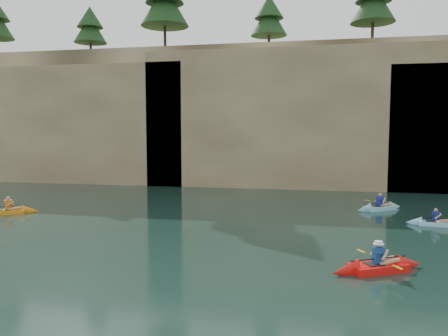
# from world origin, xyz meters

# --- Properties ---
(ground) EXTENTS (160.00, 160.00, 0.00)m
(ground) POSITION_xyz_m (0.00, 0.00, 0.00)
(ground) COLOR black
(ground) RESTS_ON ground
(cliff) EXTENTS (70.00, 16.00, 12.00)m
(cliff) POSITION_xyz_m (0.00, 30.00, 6.00)
(cliff) COLOR tan
(cliff) RESTS_ON ground
(cliff_slab_west) EXTENTS (26.00, 2.40, 10.56)m
(cliff_slab_west) POSITION_xyz_m (-20.00, 22.60, 5.28)
(cliff_slab_west) COLOR tan
(cliff_slab_west) RESTS_ON ground
(cliff_slab_center) EXTENTS (24.00, 2.40, 11.40)m
(cliff_slab_center) POSITION_xyz_m (2.00, 22.60, 5.70)
(cliff_slab_center) COLOR tan
(cliff_slab_center) RESTS_ON ground
(sea_cave_west) EXTENTS (4.50, 1.00, 4.00)m
(sea_cave_west) POSITION_xyz_m (-18.00, 21.95, 2.00)
(sea_cave_west) COLOR black
(sea_cave_west) RESTS_ON ground
(sea_cave_center) EXTENTS (3.50, 1.00, 3.20)m
(sea_cave_center) POSITION_xyz_m (-4.00, 21.95, 1.60)
(sea_cave_center) COLOR black
(sea_cave_center) RESTS_ON ground
(sea_cave_east) EXTENTS (5.00, 1.00, 4.50)m
(sea_cave_east) POSITION_xyz_m (10.00, 21.95, 2.25)
(sea_cave_east) COLOR black
(sea_cave_east) RESTS_ON ground
(main_kayaker) EXTENTS (3.35, 2.31, 1.26)m
(main_kayaker) POSITION_xyz_m (5.62, 2.08, 0.17)
(main_kayaker) COLOR red
(main_kayaker) RESTS_ON ground
(kayaker_orange) EXTENTS (3.12, 2.15, 1.19)m
(kayaker_orange) POSITION_xyz_m (-13.13, 8.47, 0.15)
(kayaker_orange) COLOR orange
(kayaker_orange) RESTS_ON ground
(kayaker_ltblue_near) EXTENTS (2.75, 2.12, 1.06)m
(kayaker_ltblue_near) POSITION_xyz_m (9.40, 9.91, 0.13)
(kayaker_ltblue_near) COLOR #96E4FA
(kayaker_ltblue_near) RESTS_ON ground
(kayaker_ltblue_mid) EXTENTS (3.08, 2.51, 1.24)m
(kayaker_ltblue_mid) POSITION_xyz_m (7.36, 13.72, 0.15)
(kayaker_ltblue_mid) COLOR #86C6E1
(kayaker_ltblue_mid) RESTS_ON ground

